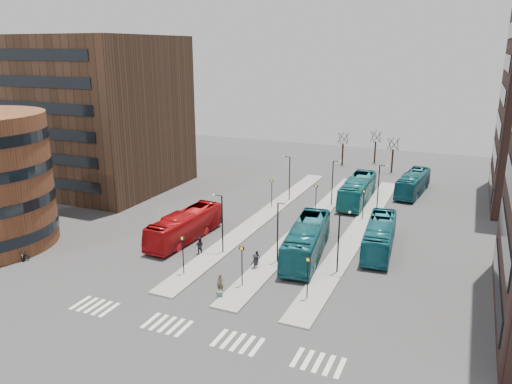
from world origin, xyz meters
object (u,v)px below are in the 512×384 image
at_px(traveller, 220,284).
at_px(commuter_a, 200,246).
at_px(bicycle_far, 21,256).
at_px(red_bus, 185,226).
at_px(teal_bus_c, 380,236).
at_px(commuter_b, 257,259).
at_px(teal_bus_a, 307,240).
at_px(bicycle_mid, 19,256).
at_px(teal_bus_b, 358,190).
at_px(commuter_c, 255,262).
at_px(teal_bus_d, 413,183).
at_px(suitcase, 220,295).

height_order(traveller, commuter_a, commuter_a).
bearing_deg(bicycle_far, commuter_a, -73.82).
distance_m(red_bus, bicycle_far, 16.52).
xyz_separation_m(teal_bus_c, commuter_b, (-10.09, -8.76, -0.78)).
bearing_deg(bicycle_far, teal_bus_a, -77.19).
distance_m(commuter_b, bicycle_mid, 23.56).
distance_m(teal_bus_a, bicycle_mid, 28.58).
bearing_deg(bicycle_far, teal_bus_b, -51.55).
relative_size(teal_bus_b, traveller, 7.10).
distance_m(teal_bus_a, teal_bus_c, 7.92).
bearing_deg(bicycle_mid, commuter_a, -56.30).
relative_size(commuter_a, commuter_c, 1.18).
bearing_deg(commuter_b, traveller, -169.60).
height_order(teal_bus_a, traveller, teal_bus_a).
xyz_separation_m(red_bus, teal_bus_d, (20.65, 28.68, -0.03)).
distance_m(suitcase, bicycle_far, 21.78).
xyz_separation_m(teal_bus_a, bicycle_mid, (-25.74, -12.37, -1.26)).
height_order(commuter_a, commuter_b, commuter_a).
bearing_deg(commuter_b, teal_bus_a, -24.51).
bearing_deg(teal_bus_a, bicycle_far, -162.31).
bearing_deg(teal_bus_b, teal_bus_d, 47.99).
relative_size(suitcase, commuter_c, 0.37).
relative_size(suitcase, teal_bus_b, 0.04).
distance_m(red_bus, teal_bus_b, 25.62).
bearing_deg(suitcase, traveller, 91.46).
bearing_deg(teal_bus_b, bicycle_far, -130.22).
bearing_deg(suitcase, teal_bus_c, 32.98).
bearing_deg(teal_bus_d, red_bus, -119.74).
distance_m(suitcase, teal_bus_a, 11.97).
bearing_deg(teal_bus_b, commuter_c, -100.64).
bearing_deg(teal_bus_d, traveller, -100.66).
bearing_deg(bicycle_mid, teal_bus_a, -59.91).
relative_size(red_bus, commuter_b, 7.23).
bearing_deg(teal_bus_a, teal_bus_d, 68.17).
bearing_deg(commuter_b, red_bus, 89.05).
distance_m(teal_bus_c, commuter_c, 13.73).
distance_m(red_bus, commuter_a, 4.36).
bearing_deg(teal_bus_b, teal_bus_a, -92.95).
bearing_deg(teal_bus_d, bicycle_mid, -123.29).
distance_m(teal_bus_b, commuter_b, 24.87).
bearing_deg(commuter_c, teal_bus_b, -156.33).
bearing_deg(teal_bus_d, bicycle_far, -123.47).
xyz_separation_m(teal_bus_d, traveller, (-11.41, -38.10, -0.69)).
distance_m(teal_bus_c, bicycle_mid, 36.39).
xyz_separation_m(commuter_a, commuter_b, (6.57, -0.49, -0.10)).
height_order(teal_bus_b, commuter_c, teal_bus_b).
distance_m(teal_bus_a, bicycle_far, 28.48).
distance_m(suitcase, teal_bus_c, 18.96).
xyz_separation_m(teal_bus_d, commuter_a, (-17.28, -31.36, -0.68)).
bearing_deg(commuter_b, teal_bus_d, -1.81).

